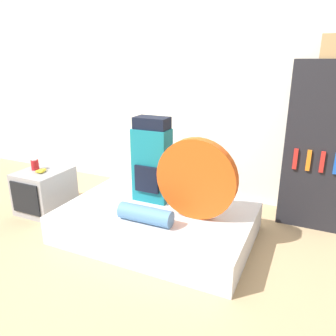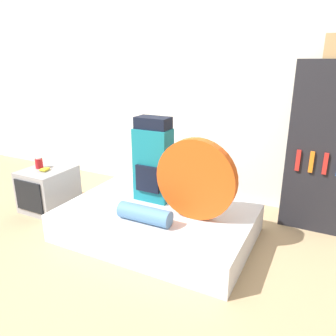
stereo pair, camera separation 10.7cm
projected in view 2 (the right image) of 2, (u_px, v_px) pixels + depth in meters
ground_plane at (118, 259)px, 2.92m from camera, size 16.00×16.00×0.00m
wall_back at (197, 93)px, 4.01m from camera, size 8.00×0.05×2.60m
bed at (157, 222)px, 3.28m from camera, size 1.84×1.23×0.28m
backpack at (153, 161)px, 3.34m from camera, size 0.37×0.25×0.87m
tent_bag at (196, 179)px, 2.96m from camera, size 0.76×0.10×0.76m
sleeping_roll at (145, 214)px, 2.96m from camera, size 0.51×0.16×0.16m
television at (49, 189)px, 3.85m from camera, size 0.49×0.59×0.49m
canister at (39, 163)px, 3.79m from camera, size 0.08×0.08×0.13m
banana_bunch at (46, 169)px, 3.72m from camera, size 0.11×0.14×0.03m
bookshelf at (321, 147)px, 3.30m from camera, size 0.62×0.42×1.70m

